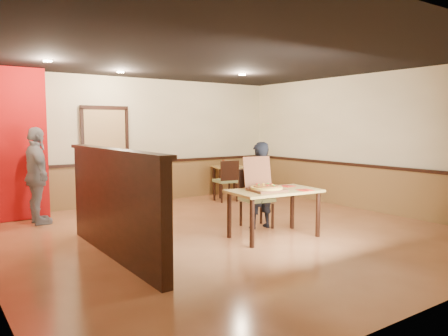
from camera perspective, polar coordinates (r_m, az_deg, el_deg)
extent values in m
plane|color=#CC7D4F|center=(7.19, 0.64, -8.46)|extent=(7.00, 7.00, 0.00)
plane|color=black|center=(7.06, 0.66, 14.18)|extent=(7.00, 7.00, 0.00)
plane|color=#FDF4C6|center=(10.04, -11.04, 3.52)|extent=(7.00, 0.00, 7.00)
plane|color=#FDF4C6|center=(9.46, 18.22, 3.22)|extent=(0.00, 7.00, 7.00)
cube|color=olive|center=(10.09, -10.87, -1.88)|extent=(7.00, 0.04, 0.90)
cube|color=black|center=(10.03, -10.88, 0.77)|extent=(7.00, 0.06, 0.06)
cube|color=olive|center=(9.52, 17.94, -2.51)|extent=(0.04, 7.00, 0.90)
cube|color=black|center=(9.45, 17.95, 0.30)|extent=(0.06, 7.00, 0.06)
cube|color=tan|center=(9.73, -15.22, 1.29)|extent=(0.90, 0.06, 2.10)
cube|color=black|center=(5.95, -14.15, -4.72)|extent=(0.14, 3.00, 1.40)
cube|color=black|center=(5.86, -14.32, 2.22)|extent=(0.20, 3.10, 0.05)
cylinder|color=#FFE3B2|center=(7.75, -22.04, 12.85)|extent=(0.14, 0.14, 0.02)
cylinder|color=#FFE3B2|center=(8.87, -13.38, 12.14)|extent=(0.14, 0.14, 0.02)
cylinder|color=#FFE3B2|center=(9.08, 2.40, 12.13)|extent=(0.14, 0.14, 0.02)
cube|color=tan|center=(6.83, 6.56, -3.01)|extent=(1.46, 0.92, 0.04)
cylinder|color=black|center=(6.29, 3.68, -7.21)|extent=(0.07, 0.07, 0.71)
cylinder|color=black|center=(6.82, 0.69, -6.18)|extent=(0.07, 0.07, 0.71)
cylinder|color=black|center=(7.04, 12.18, -5.94)|extent=(0.07, 0.07, 0.71)
cylinder|color=black|center=(7.51, 8.89, -5.15)|extent=(0.07, 0.07, 0.71)
cube|color=olive|center=(7.51, 4.28, -4.05)|extent=(0.57, 0.57, 0.06)
cube|color=black|center=(7.67, 3.51, -1.84)|extent=(0.47, 0.13, 0.47)
cylinder|color=black|center=(7.30, 3.62, -6.55)|extent=(0.05, 0.05, 0.43)
cylinder|color=black|center=(7.65, 2.21, -5.97)|extent=(0.05, 0.05, 0.43)
cylinder|color=black|center=(7.49, 6.38, -6.26)|extent=(0.05, 0.05, 0.43)
cylinder|color=black|center=(7.83, 4.88, -5.72)|extent=(0.05, 0.05, 0.43)
cube|color=olive|center=(10.08, 0.21, -1.68)|extent=(0.53, 0.53, 0.06)
cube|color=black|center=(9.86, 0.77, -0.35)|extent=(0.45, 0.11, 0.45)
cylinder|color=black|center=(10.37, 0.68, -2.95)|extent=(0.04, 0.04, 0.41)
cylinder|color=black|center=(10.03, 1.70, -3.25)|extent=(0.04, 0.04, 0.41)
cylinder|color=black|center=(10.20, -1.26, -3.10)|extent=(0.04, 0.04, 0.41)
cylinder|color=black|center=(9.86, -0.30, -3.41)|extent=(0.04, 0.04, 0.41)
cube|color=olive|center=(10.62, 4.19, -1.53)|extent=(0.51, 0.51, 0.06)
cube|color=black|center=(10.47, 5.04, -0.34)|extent=(0.41, 0.12, 0.41)
cylinder|color=black|center=(10.90, 4.04, -2.64)|extent=(0.04, 0.04, 0.38)
cylinder|color=black|center=(10.68, 5.53, -2.82)|extent=(0.04, 0.04, 0.38)
cylinder|color=black|center=(10.63, 2.82, -2.84)|extent=(0.04, 0.04, 0.38)
cylinder|color=black|center=(10.40, 4.33, -3.03)|extent=(0.04, 0.04, 0.38)
cube|color=tan|center=(10.75, 0.49, 0.17)|extent=(0.87, 0.87, 0.04)
cylinder|color=black|center=(10.46, -0.46, -2.05)|extent=(0.07, 0.07, 0.71)
cylinder|color=black|center=(10.97, -1.29, -1.69)|extent=(0.07, 0.07, 0.71)
cylinder|color=black|center=(10.63, 2.32, -1.93)|extent=(0.07, 0.07, 0.71)
cylinder|color=black|center=(11.13, 1.37, -1.58)|extent=(0.07, 0.07, 0.71)
imported|color=black|center=(7.41, 4.65, -2.26)|extent=(0.58, 0.42, 1.47)
imported|color=gray|center=(8.36, -23.22, -0.94)|extent=(0.44, 1.02, 1.72)
cube|color=brown|center=(6.68, 5.57, -2.87)|extent=(0.55, 0.55, 0.03)
cube|color=brown|center=(6.88, 4.38, -0.47)|extent=(0.49, 0.17, 0.47)
cylinder|color=#F2CE58|center=(6.67, 5.58, -2.58)|extent=(0.62, 0.62, 0.03)
cube|color=red|center=(6.84, 10.52, -2.86)|extent=(0.22, 0.22, 0.00)
cylinder|color=silver|center=(6.82, 10.35, -2.83)|extent=(0.02, 0.18, 0.01)
cube|color=silver|center=(6.86, 10.70, -2.80)|extent=(0.03, 0.19, 0.00)
cube|color=red|center=(7.25, 8.20, -2.35)|extent=(0.25, 0.25, 0.00)
cylinder|color=silver|center=(7.23, 8.03, -2.32)|extent=(0.04, 0.19, 0.01)
cube|color=silver|center=(7.27, 8.38, -2.29)|extent=(0.05, 0.20, 0.00)
cylinder|color=maroon|center=(10.71, -0.07, 0.66)|extent=(0.06, 0.06, 0.15)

